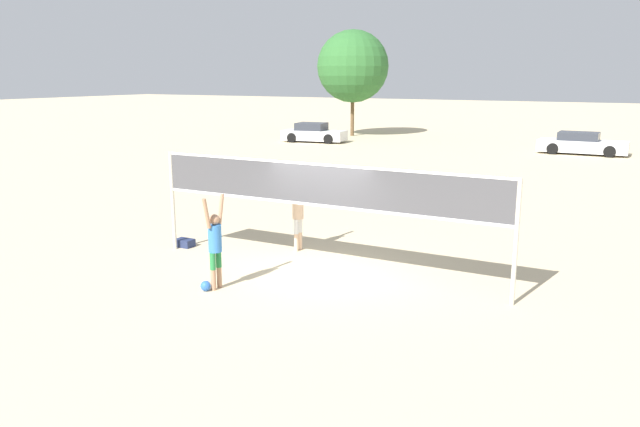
{
  "coord_description": "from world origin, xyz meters",
  "views": [
    {
      "loc": [
        6.42,
        -11.94,
        4.4
      ],
      "look_at": [
        0.0,
        0.0,
        1.39
      ],
      "focal_mm": 35.0,
      "sensor_mm": 36.0,
      "label": 1
    }
  ],
  "objects_px": {
    "player_blocker": "(298,209)",
    "tree_left_cluster": "(353,66)",
    "volleyball": "(206,286)",
    "gear_bag": "(185,243)",
    "parked_car_near": "(582,144)",
    "player_spiker": "(215,241)",
    "volleyball_net": "(320,191)",
    "parked_car_far": "(314,133)"
  },
  "relations": [
    {
      "from": "gear_bag",
      "to": "tree_left_cluster",
      "type": "relative_size",
      "value": 0.06
    },
    {
      "from": "player_blocker",
      "to": "player_spiker",
      "type": "bearing_deg",
      "value": -0.52
    },
    {
      "from": "player_blocker",
      "to": "parked_car_near",
      "type": "height_order",
      "value": "player_blocker"
    },
    {
      "from": "player_spiker",
      "to": "player_blocker",
      "type": "bearing_deg",
      "value": -0.52
    },
    {
      "from": "volleyball_net",
      "to": "player_spiker",
      "type": "height_order",
      "value": "volleyball_net"
    },
    {
      "from": "player_spiker",
      "to": "parked_car_far",
      "type": "xyz_separation_m",
      "value": [
        -12.42,
        26.8,
        -0.46
      ]
    },
    {
      "from": "volleyball",
      "to": "gear_bag",
      "type": "bearing_deg",
      "value": 137.05
    },
    {
      "from": "volleyball_net",
      "to": "tree_left_cluster",
      "type": "relative_size",
      "value": 1.13
    },
    {
      "from": "volleyball",
      "to": "parked_car_near",
      "type": "relative_size",
      "value": 0.05
    },
    {
      "from": "player_spiker",
      "to": "tree_left_cluster",
      "type": "bearing_deg",
      "value": 20.58
    },
    {
      "from": "player_blocker",
      "to": "volleyball",
      "type": "bearing_deg",
      "value": -2.31
    },
    {
      "from": "player_spiker",
      "to": "volleyball",
      "type": "relative_size",
      "value": 9.19
    },
    {
      "from": "gear_bag",
      "to": "tree_left_cluster",
      "type": "distance_m",
      "value": 31.54
    },
    {
      "from": "player_spiker",
      "to": "tree_left_cluster",
      "type": "distance_m",
      "value": 34.42
    },
    {
      "from": "volleyball_net",
      "to": "parked_car_far",
      "type": "xyz_separation_m",
      "value": [
        -13.83,
        24.83,
        -1.31
      ]
    },
    {
      "from": "gear_bag",
      "to": "parked_car_near",
      "type": "distance_m",
      "value": 26.86
    },
    {
      "from": "parked_car_near",
      "to": "parked_car_far",
      "type": "distance_m",
      "value": 16.66
    },
    {
      "from": "volleyball",
      "to": "tree_left_cluster",
      "type": "xyz_separation_m",
      "value": [
        -11.91,
        32.23,
        4.91
      ]
    },
    {
      "from": "parked_car_near",
      "to": "tree_left_cluster",
      "type": "height_order",
      "value": "tree_left_cluster"
    },
    {
      "from": "player_blocker",
      "to": "tree_left_cluster",
      "type": "distance_m",
      "value": 31.32
    },
    {
      "from": "volleyball",
      "to": "parked_car_far",
      "type": "distance_m",
      "value": 29.7
    },
    {
      "from": "gear_bag",
      "to": "parked_car_near",
      "type": "bearing_deg",
      "value": 74.98
    },
    {
      "from": "gear_bag",
      "to": "parked_car_near",
      "type": "xyz_separation_m",
      "value": [
        6.96,
        25.94,
        0.47
      ]
    },
    {
      "from": "player_spiker",
      "to": "parked_car_far",
      "type": "bearing_deg",
      "value": 24.86
    },
    {
      "from": "tree_left_cluster",
      "to": "parked_car_far",
      "type": "bearing_deg",
      "value": -94.36
    },
    {
      "from": "parked_car_near",
      "to": "tree_left_cluster",
      "type": "bearing_deg",
      "value": 166.89
    },
    {
      "from": "tree_left_cluster",
      "to": "player_spiker",
      "type": "bearing_deg",
      "value": -69.42
    },
    {
      "from": "parked_car_far",
      "to": "volleyball_net",
      "type": "bearing_deg",
      "value": -68.89
    },
    {
      "from": "player_spiker",
      "to": "parked_car_near",
      "type": "height_order",
      "value": "player_spiker"
    },
    {
      "from": "volleyball_net",
      "to": "parked_car_near",
      "type": "xyz_separation_m",
      "value": [
        2.77,
        26.23,
        -1.32
      ]
    },
    {
      "from": "volleyball_net",
      "to": "parked_car_far",
      "type": "bearing_deg",
      "value": 119.12
    },
    {
      "from": "volleyball_net",
      "to": "volleyball",
      "type": "xyz_separation_m",
      "value": [
        -1.53,
        -2.19,
        -1.78
      ]
    },
    {
      "from": "gear_bag",
      "to": "parked_car_far",
      "type": "xyz_separation_m",
      "value": [
        -9.64,
        24.54,
        0.48
      ]
    },
    {
      "from": "gear_bag",
      "to": "volleyball_net",
      "type": "bearing_deg",
      "value": -3.91
    },
    {
      "from": "volleyball_net",
      "to": "parked_car_near",
      "type": "distance_m",
      "value": 26.41
    },
    {
      "from": "player_spiker",
      "to": "volleyball_net",
      "type": "bearing_deg",
      "value": -35.7
    },
    {
      "from": "player_spiker",
      "to": "player_blocker",
      "type": "height_order",
      "value": "player_blocker"
    },
    {
      "from": "player_spiker",
      "to": "tree_left_cluster",
      "type": "relative_size",
      "value": 0.26
    },
    {
      "from": "parked_car_near",
      "to": "player_blocker",
      "type": "bearing_deg",
      "value": -99.38
    },
    {
      "from": "volleyball",
      "to": "gear_bag",
      "type": "xyz_separation_m",
      "value": [
        -2.66,
        2.48,
        -0.01
      ]
    },
    {
      "from": "volleyball_net",
      "to": "gear_bag",
      "type": "relative_size",
      "value": 18.18
    },
    {
      "from": "volleyball",
      "to": "tree_left_cluster",
      "type": "relative_size",
      "value": 0.03
    }
  ]
}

